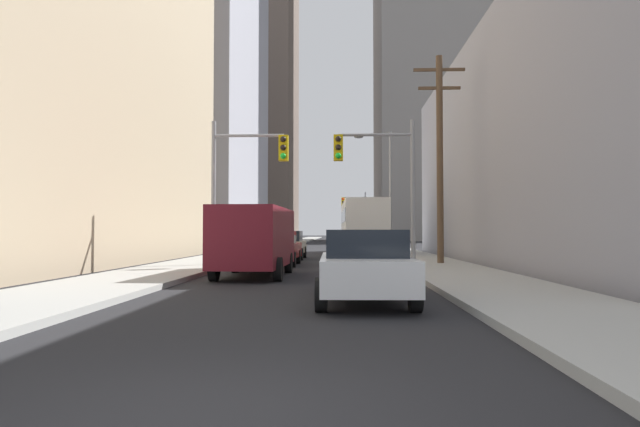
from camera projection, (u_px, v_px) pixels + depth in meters
sidewalk_left at (279, 245)px, 54.16m from camera, size 3.25×160.00×0.15m
sidewalk_right at (379, 246)px, 53.79m from camera, size 3.25×160.00×0.15m
city_bus at (362, 225)px, 35.52m from camera, size 2.74×11.55×3.40m
cargo_van_maroon at (255, 238)px, 17.70m from camera, size 2.16×5.27×2.26m
sedan_white at (365, 266)px, 11.19m from camera, size 1.95×4.23×1.52m
sedan_red at (276, 248)px, 23.56m from camera, size 1.97×4.27×1.52m
sedan_beige at (287, 245)px, 29.02m from camera, size 1.95×4.24×1.52m
traffic_signal_near_left at (245, 169)px, 21.83m from camera, size 3.14×0.44×6.00m
traffic_signal_near_right at (379, 169)px, 21.63m from camera, size 3.28×0.44×6.00m
traffic_signal_far_right at (355, 210)px, 61.54m from camera, size 2.85×0.44×6.00m
utility_pole_right at (440, 154)px, 23.01m from camera, size 2.20×0.28×9.06m
street_lamp_right at (385, 181)px, 32.18m from camera, size 2.27×0.32×7.50m
building_left_mid_office at (172, 87)px, 53.76m from camera, size 16.35×22.77×31.90m
building_left_far_tower at (232, 88)px, 95.65m from camera, size 22.27×21.48×54.11m
building_right_far_highrise at (444, 32)px, 92.43m from camera, size 23.12×20.64×71.75m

